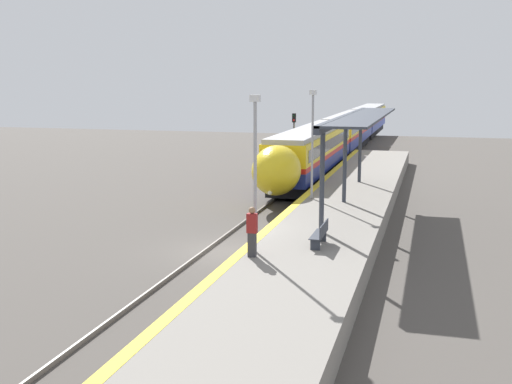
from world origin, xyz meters
TOP-DOWN VIEW (x-y plane):
  - ground_plane at (0.00, 0.00)m, footprint 120.00×120.00m
  - rail_left at (-0.72, 0.00)m, footprint 0.08×90.00m
  - rail_right at (0.72, 0.00)m, footprint 0.08×90.00m
  - train at (0.00, 38.79)m, footprint 2.81×62.92m
  - platform_right at (4.00, 0.00)m, footprint 4.68×64.00m
  - platform_bench at (4.46, -1.95)m, footprint 0.44×1.77m
  - person_waiting at (2.39, -4.09)m, footprint 0.36×0.23m
  - railway_signal at (-2.17, 23.85)m, footprint 0.28×0.28m
  - lamppost_near at (2.32, -3.43)m, footprint 0.36×0.20m
  - lamppost_mid at (2.32, 7.58)m, footprint 0.36×0.20m
  - station_canopy at (4.67, 7.05)m, footprint 2.02×16.55m

SIDE VIEW (x-z plane):
  - ground_plane at x=0.00m, z-range 0.00..0.00m
  - rail_left at x=-0.72m, z-range 0.00..0.15m
  - rail_right at x=0.72m, z-range 0.00..0.15m
  - platform_right at x=4.00m, z-range 0.00..1.05m
  - platform_bench at x=4.46m, z-range 1.08..1.97m
  - person_waiting at x=2.39m, z-range 1.09..2.88m
  - train at x=0.00m, z-range 0.27..4.06m
  - railway_signal at x=-2.17m, z-range 0.50..5.13m
  - lamppost_near at x=2.32m, z-range 1.44..7.08m
  - lamppost_mid at x=2.32m, z-range 1.44..7.08m
  - station_canopy at x=4.67m, z-range 2.96..7.40m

